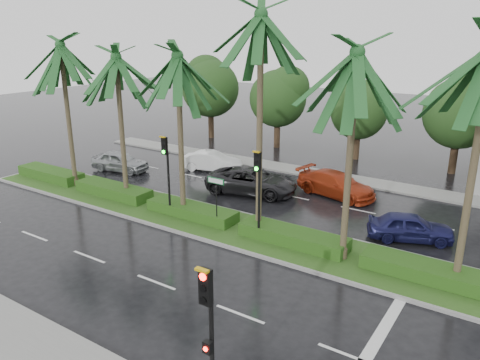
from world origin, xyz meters
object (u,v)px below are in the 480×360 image
Objects in this scene: street_sign at (216,190)px; car_red at (336,184)px; signal_median_left at (167,164)px; signal_near at (209,339)px; car_darkgrey at (252,181)px; car_blue at (410,227)px; car_silver at (120,161)px; car_white at (212,161)px.

street_sign is 8.77m from car_red.
signal_median_left is 3.13m from street_sign.
street_sign is (-7.00, 9.87, -0.38)m from signal_near.
car_darkgrey is (1.49, 5.90, -2.23)m from signal_median_left.
car_blue is at bearing 26.13° from street_sign.
car_silver is at bearing 151.44° from signal_median_left.
signal_near reaches higher than street_sign.
car_blue is (14.82, -4.16, -0.02)m from car_white.
car_white is at bearing 112.17° from signal_median_left.
car_blue is (8.38, 4.11, -1.45)m from street_sign.
signal_median_left is 6.48m from car_darkgrey.
car_silver is 0.99× the size of car_white.
car_blue is (11.38, 4.29, -2.33)m from signal_median_left.
signal_median_left is 12.38m from car_blue.
street_sign reaches higher than car_silver.
signal_near is 0.87× the size of car_red.
signal_median_left reaches higher than street_sign.
signal_near is 14.17m from car_blue.
car_red is at bearing 102.56° from signal_near.
signal_near is 12.11m from street_sign.
car_darkgrey is at bearing 118.63° from signal_near.
signal_median_left reaches higher than car_blue.
car_darkgrey reaches higher than car_white.
car_darkgrey is at bearing -134.23° from car_white.
street_sign is (3.00, 0.18, -0.87)m from signal_median_left.
street_sign is 0.66× the size of car_blue.
car_white is at bearing 126.54° from signal_near.
car_silver is 10.40m from car_darkgrey.
car_silver is at bearing 158.64° from street_sign.
car_silver is at bearing 115.34° from car_red.
car_red is 1.26× the size of car_blue.
car_red is at bearing -107.78° from car_white.
car_darkgrey is at bearing -94.72° from car_silver.
car_darkgrey is 10.02m from car_blue.
car_blue is at bearing 20.67° from signal_median_left.
signal_near is at bearing -163.19° from car_darkgrey.
car_red reaches higher than car_blue.
car_white reaches higher than car_blue.
car_white is 0.84× the size of car_red.
car_red reaches higher than car_white.
street_sign is 0.62× the size of car_white.
signal_near is 13.93m from signal_median_left.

